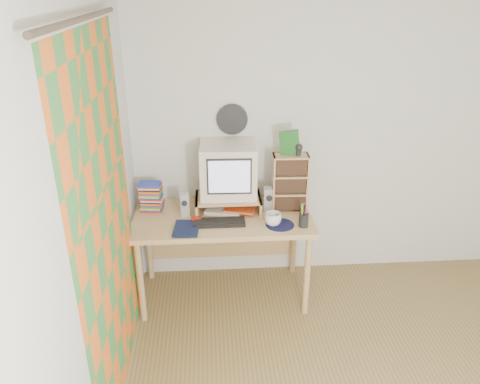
{
  "coord_description": "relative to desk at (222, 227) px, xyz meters",
  "views": [
    {
      "loc": [
        -1.12,
        -1.9,
        2.44
      ],
      "look_at": [
        -0.89,
        1.33,
        0.97
      ],
      "focal_mm": 35.0,
      "sensor_mm": 36.0,
      "label": 1
    }
  ],
  "objects": [
    {
      "name": "speaker_left",
      "position": [
        -0.29,
        -0.02,
        0.23
      ],
      "size": [
        0.08,
        0.08,
        0.18
      ],
      "primitive_type": "cube",
      "rotation": [
        0.0,
        0.0,
        0.12
      ],
      "color": "silver",
      "rests_on": "desk"
    },
    {
      "name": "papers",
      "position": [
        0.07,
        0.01,
        0.15
      ],
      "size": [
        0.33,
        0.28,
        0.04
      ],
      "primitive_type": null,
      "rotation": [
        0.0,
        0.0,
        -0.3
      ],
      "color": "silver",
      "rests_on": "desk"
    },
    {
      "name": "left_wall",
      "position": [
        -0.72,
        -1.44,
        0.63
      ],
      "size": [
        0.0,
        3.5,
        3.5
      ],
      "primitive_type": "plane",
      "rotation": [
        1.57,
        0.0,
        1.57
      ],
      "color": "silver",
      "rests_on": "floor"
    },
    {
      "name": "monitor_riser",
      "position": [
        0.05,
        0.04,
        0.23
      ],
      "size": [
        0.52,
        0.3,
        0.12
      ],
      "color": "tan",
      "rests_on": "desk"
    },
    {
      "name": "red_box",
      "position": [
        -0.21,
        -0.15,
        0.15
      ],
      "size": [
        0.08,
        0.06,
        0.04
      ],
      "primitive_type": "cube",
      "rotation": [
        0.0,
        0.0,
        0.16
      ],
      "color": "#AF1C12",
      "rests_on": "desk"
    },
    {
      "name": "game_box",
      "position": [
        0.53,
        0.03,
        0.69
      ],
      "size": [
        0.15,
        0.05,
        0.19
      ],
      "primitive_type": "cube",
      "rotation": [
        0.0,
        0.0,
        -0.14
      ],
      "color": "#18551A",
      "rests_on": "cd_rack"
    },
    {
      "name": "webcam",
      "position": [
        0.6,
        0.01,
        0.65
      ],
      "size": [
        0.06,
        0.06,
        0.09
      ],
      "primitive_type": null,
      "rotation": [
        0.0,
        0.0,
        0.04
      ],
      "color": "black",
      "rests_on": "cd_rack"
    },
    {
      "name": "desk",
      "position": [
        0.0,
        0.0,
        0.0
      ],
      "size": [
        1.4,
        0.7,
        0.75
      ],
      "color": "#D4B772",
      "rests_on": "floor"
    },
    {
      "name": "crt_monitor",
      "position": [
        0.06,
        0.09,
        0.46
      ],
      "size": [
        0.45,
        0.45,
        0.42
      ],
      "primitive_type": "cube",
      "rotation": [
        0.0,
        0.0,
        -0.03
      ],
      "color": "beige",
      "rests_on": "monitor_riser"
    },
    {
      "name": "keyboard",
      "position": [
        -0.03,
        -0.2,
        0.15
      ],
      "size": [
        0.4,
        0.13,
        0.03
      ],
      "primitive_type": "cube",
      "rotation": [
        0.0,
        0.0,
        -0.0
      ],
      "color": "black",
      "rests_on": "desk"
    },
    {
      "name": "diary",
      "position": [
        -0.37,
        -0.27,
        0.16
      ],
      "size": [
        0.24,
        0.19,
        0.05
      ],
      "primitive_type": "imported",
      "rotation": [
        0.0,
        0.0,
        -0.07
      ],
      "color": "#0F1738",
      "rests_on": "desk"
    },
    {
      "name": "mug",
      "position": [
        0.38,
        -0.24,
        0.18
      ],
      "size": [
        0.16,
        0.16,
        0.1
      ],
      "primitive_type": "imported",
      "rotation": [
        0.0,
        0.0,
        0.32
      ],
      "color": "silver",
      "rests_on": "desk"
    },
    {
      "name": "mousepad",
      "position": [
        0.43,
        -0.25,
        0.14
      ],
      "size": [
        0.28,
        0.28,
        0.0
      ],
      "primitive_type": "cylinder",
      "rotation": [
        0.0,
        0.0,
        -0.34
      ],
      "color": "black",
      "rests_on": "desk"
    },
    {
      "name": "curtain",
      "position": [
        -0.68,
        -0.96,
        0.53
      ],
      "size": [
        0.0,
        2.2,
        2.2
      ],
      "primitive_type": "plane",
      "rotation": [
        1.57,
        0.0,
        1.57
      ],
      "color": "orange",
      "rests_on": "left_wall"
    },
    {
      "name": "dvd_stack",
      "position": [
        -0.56,
        0.08,
        0.25
      ],
      "size": [
        0.18,
        0.14,
        0.24
      ],
      "primitive_type": null,
      "rotation": [
        0.0,
        0.0,
        -0.12
      ],
      "color": "brown",
      "rests_on": "desk"
    },
    {
      "name": "pen_cup",
      "position": [
        0.6,
        -0.28,
        0.21
      ],
      "size": [
        0.08,
        0.08,
        0.14
      ],
      "primitive_type": null,
      "rotation": [
        0.0,
        0.0,
        -0.09
      ],
      "color": "black",
      "rests_on": "desk"
    },
    {
      "name": "cd_rack",
      "position": [
        0.54,
        0.02,
        0.37
      ],
      "size": [
        0.28,
        0.16,
        0.46
      ],
      "primitive_type": "cube",
      "rotation": [
        0.0,
        0.0,
        -0.03
      ],
      "color": "tan",
      "rests_on": "desk"
    },
    {
      "name": "wall_disc",
      "position": [
        0.1,
        0.29,
        0.81
      ],
      "size": [
        0.25,
        0.02,
        0.25
      ],
      "primitive_type": "cylinder",
      "rotation": [
        1.57,
        0.0,
        0.0
      ],
      "color": "black",
      "rests_on": "back_wall"
    },
    {
      "name": "back_wall",
      "position": [
        1.03,
        0.31,
        0.63
      ],
      "size": [
        3.5,
        0.0,
        3.5
      ],
      "primitive_type": "plane",
      "rotation": [
        1.57,
        0.0,
        0.0
      ],
      "color": "silver",
      "rests_on": "floor"
    },
    {
      "name": "speaker_right",
      "position": [
        0.37,
        0.0,
        0.23
      ],
      "size": [
        0.08,
        0.08,
        0.2
      ],
      "primitive_type": "cube",
      "rotation": [
        0.0,
        0.0,
        -0.09
      ],
      "color": "silver",
      "rests_on": "desk"
    }
  ]
}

